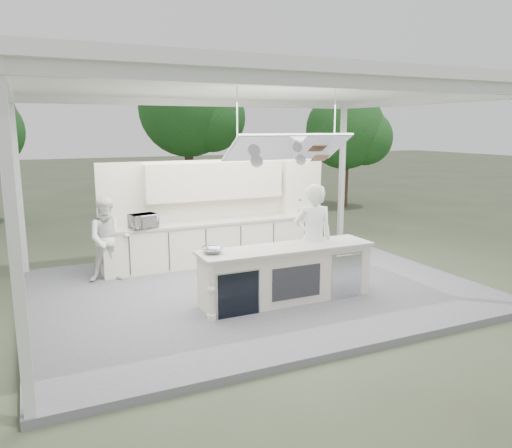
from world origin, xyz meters
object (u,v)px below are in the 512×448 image
demo_island (286,274)px  back_counter (218,241)px  head_chef (313,239)px  sous_chef (109,239)px

demo_island → back_counter: (-0.18, 2.81, 0.00)m
head_chef → sous_chef: 3.93m
demo_island → sous_chef: 3.57m
back_counter → head_chef: bearing=-72.2°
back_counter → sous_chef: size_ratio=3.09×
demo_island → sous_chef: size_ratio=1.89×
demo_island → head_chef: (0.65, 0.21, 0.51)m
demo_island → sous_chef: sous_chef is taller
back_counter → sous_chef: (-2.39, -0.35, 0.34)m
demo_island → head_chef: 0.86m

